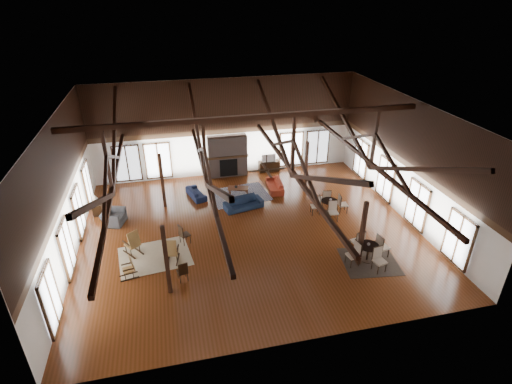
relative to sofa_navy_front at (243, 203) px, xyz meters
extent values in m
plane|color=#622D14|center=(-0.12, -2.33, -0.31)|extent=(16.00, 16.00, 0.00)
cube|color=black|center=(-0.12, -2.33, 5.69)|extent=(16.00, 14.00, 0.02)
cube|color=white|center=(-0.12, 4.67, 2.69)|extent=(16.00, 0.02, 6.00)
cube|color=white|center=(-0.12, -9.33, 2.69)|extent=(16.00, 0.02, 6.00)
cube|color=white|center=(-8.12, -2.33, 2.69)|extent=(0.02, 14.00, 6.00)
cube|color=white|center=(7.88, -2.33, 2.69)|extent=(0.02, 14.00, 6.00)
cube|color=black|center=(-0.12, -2.33, 5.44)|extent=(15.60, 0.18, 0.22)
cube|color=black|center=(-6.12, -2.33, 2.74)|extent=(0.16, 13.70, 0.18)
cube|color=black|center=(-6.12, -2.33, 4.09)|extent=(0.14, 0.14, 2.70)
cube|color=black|center=(-6.12, 1.17, 3.97)|extent=(0.15, 7.07, 3.12)
cube|color=black|center=(-6.12, -5.83, 3.97)|extent=(0.15, 7.07, 3.12)
cube|color=black|center=(-2.12, -2.33, 2.74)|extent=(0.16, 13.70, 0.18)
cube|color=black|center=(-2.12, -2.33, 4.09)|extent=(0.14, 0.14, 2.70)
cube|color=black|center=(-2.12, 1.17, 3.97)|extent=(0.15, 7.07, 3.12)
cube|color=black|center=(-2.12, -5.83, 3.97)|extent=(0.15, 7.07, 3.12)
cube|color=black|center=(1.88, -2.33, 2.74)|extent=(0.16, 13.70, 0.18)
cube|color=black|center=(1.88, -2.33, 4.09)|extent=(0.14, 0.14, 2.70)
cube|color=black|center=(1.88, 1.17, 3.97)|extent=(0.15, 7.07, 3.12)
cube|color=black|center=(1.88, -5.83, 3.97)|extent=(0.15, 7.07, 3.12)
cube|color=black|center=(5.88, -2.33, 2.74)|extent=(0.16, 13.70, 0.18)
cube|color=black|center=(5.88, -2.33, 4.09)|extent=(0.14, 0.14, 2.70)
cube|color=black|center=(5.88, 1.17, 3.97)|extent=(0.15, 7.07, 3.12)
cube|color=black|center=(5.88, -5.83, 3.97)|extent=(0.15, 7.07, 3.12)
cube|color=black|center=(-4.12, -5.83, 1.22)|extent=(0.16, 0.16, 3.05)
cube|color=black|center=(3.88, -5.83, 1.22)|extent=(0.16, 0.16, 3.05)
cube|color=black|center=(-4.12, 1.17, 1.22)|extent=(0.16, 0.16, 3.05)
cube|color=black|center=(3.88, 1.17, 1.22)|extent=(0.16, 0.16, 3.05)
cube|color=#6D5B53|center=(-0.12, 4.35, 0.99)|extent=(2.40, 0.62, 2.60)
cube|color=black|center=(-0.12, 4.03, 0.34)|extent=(1.10, 0.06, 1.10)
cube|color=#331E0F|center=(-0.12, 4.07, 1.04)|extent=(2.50, 0.20, 0.12)
cylinder|color=black|center=(0.38, -3.33, 3.74)|extent=(0.04, 0.04, 0.70)
cylinder|color=black|center=(0.38, -3.33, 3.39)|extent=(0.20, 0.20, 0.10)
cube|color=black|center=(0.83, -3.33, 3.39)|extent=(0.70, 0.12, 0.02)
cube|color=black|center=(0.38, -2.88, 3.39)|extent=(0.12, 0.70, 0.02)
cube|color=black|center=(-0.07, -3.33, 3.39)|extent=(0.70, 0.12, 0.02)
cube|color=black|center=(0.38, -3.78, 3.39)|extent=(0.12, 0.70, 0.02)
imported|color=#16233C|center=(0.00, 0.00, 0.00)|extent=(2.22, 1.26, 0.61)
imported|color=#151D3A|center=(-2.36, 1.89, -0.06)|extent=(1.82, 1.12, 0.50)
imported|color=#9D311E|center=(2.24, 1.78, -0.02)|extent=(2.00, 0.91, 0.57)
cube|color=brown|center=(0.02, 1.61, 0.11)|extent=(1.27, 0.87, 0.06)
cube|color=brown|center=(-0.47, 1.42, -0.11)|extent=(0.06, 0.06, 0.38)
cube|color=brown|center=(-0.47, 1.80, -0.11)|extent=(0.06, 0.06, 0.38)
cube|color=brown|center=(0.50, 1.42, -0.11)|extent=(0.06, 0.06, 0.38)
cube|color=brown|center=(0.50, 1.80, -0.11)|extent=(0.06, 0.06, 0.38)
imported|color=#B2B2B2|center=(-0.10, 1.63, 0.23)|extent=(0.19, 0.19, 0.19)
imported|color=#323134|center=(-6.66, -0.04, 0.05)|extent=(1.36, 1.27, 0.72)
cube|color=black|center=(-7.56, 1.03, 0.00)|extent=(0.47, 0.47, 0.62)
cylinder|color=black|center=(-7.56, 1.03, 0.50)|extent=(0.08, 0.08, 0.37)
cone|color=beige|center=(-7.56, 1.03, 0.75)|extent=(0.33, 0.33, 0.27)
cube|color=olive|center=(-5.64, -2.85, 0.16)|extent=(0.73, 0.72, 0.06)
cube|color=olive|center=(-5.50, -3.05, 0.52)|extent=(0.55, 0.48, 0.77)
cube|color=black|center=(-5.82, -2.98, -0.28)|extent=(0.59, 0.79, 0.06)
cube|color=black|center=(-5.46, -2.72, -0.28)|extent=(0.59, 0.79, 0.06)
cube|color=olive|center=(-3.92, -3.80, 0.14)|extent=(0.59, 0.57, 0.05)
cube|color=olive|center=(-3.97, -4.02, 0.48)|extent=(0.53, 0.29, 0.73)
cube|color=black|center=(-4.13, -3.76, -0.28)|extent=(0.22, 0.89, 0.05)
cube|color=black|center=(-3.72, -3.84, -0.28)|extent=(0.22, 0.89, 0.05)
cube|color=olive|center=(-5.75, -4.54, 0.07)|extent=(0.48, 0.50, 0.04)
cube|color=olive|center=(-5.55, -4.51, 0.36)|extent=(0.25, 0.45, 0.61)
cube|color=black|center=(-5.71, -4.72, -0.28)|extent=(0.75, 0.19, 0.04)
cube|color=black|center=(-5.78, -4.37, -0.28)|extent=(0.75, 0.19, 0.04)
cube|color=black|center=(-3.29, -2.60, 0.15)|extent=(0.57, 0.57, 0.05)
cube|color=black|center=(-3.47, -2.68, 0.43)|extent=(0.23, 0.40, 0.56)
cylinder|color=black|center=(-3.29, -2.60, -0.08)|extent=(0.03, 0.03, 0.46)
cube|color=black|center=(-3.58, -5.23, 0.12)|extent=(0.48, 0.48, 0.05)
cube|color=black|center=(-3.54, -5.40, 0.37)|extent=(0.39, 0.13, 0.52)
cylinder|color=black|center=(-3.58, -5.23, -0.09)|extent=(0.03, 0.03, 0.42)
cylinder|color=black|center=(4.36, -5.71, 0.46)|extent=(0.90, 0.90, 0.04)
cylinder|color=black|center=(4.36, -5.71, 0.09)|extent=(0.10, 0.10, 0.75)
cylinder|color=black|center=(4.36, -5.71, -0.29)|extent=(0.54, 0.54, 0.04)
cylinder|color=black|center=(4.29, -1.50, 0.42)|extent=(0.85, 0.85, 0.04)
cylinder|color=black|center=(4.29, -1.50, 0.07)|extent=(0.10, 0.10, 0.70)
cylinder|color=black|center=(4.29, -1.50, -0.29)|extent=(0.51, 0.51, 0.04)
imported|color=#B2B2B2|center=(4.34, -5.71, 0.53)|extent=(0.14, 0.14, 0.10)
imported|color=#B2B2B2|center=(4.33, -1.52, 0.49)|extent=(0.17, 0.17, 0.10)
cube|color=black|center=(2.57, 4.42, 0.02)|extent=(1.31, 0.49, 0.66)
imported|color=#B2B2B2|center=(2.52, 4.42, 0.61)|extent=(0.91, 0.14, 0.52)
cube|color=tan|center=(-4.70, -3.34, -0.30)|extent=(3.33, 2.76, 0.01)
cube|color=#161840|center=(0.08, 1.54, -0.30)|extent=(3.49, 2.80, 0.01)
cube|color=black|center=(4.44, -5.83, -0.30)|extent=(2.62, 2.44, 0.01)
camera|label=1|loc=(-3.56, -18.39, 10.45)|focal=28.00mm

